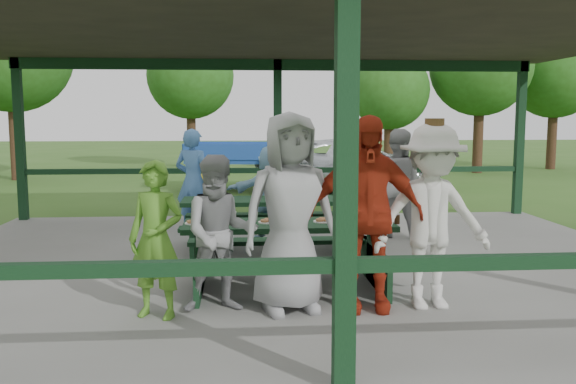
{
  "coord_description": "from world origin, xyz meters",
  "views": [
    {
      "loc": [
        -0.71,
        -7.89,
        2.02
      ],
      "look_at": [
        -0.12,
        -0.3,
        1.08
      ],
      "focal_mm": 38.0,
      "sensor_mm": 36.0,
      "label": 1
    }
  ],
  "objects": [
    {
      "name": "ground",
      "position": [
        0.0,
        0.0,
        0.0
      ],
      "size": [
        90.0,
        90.0,
        0.0
      ],
      "primitive_type": "plane",
      "color": "#2F561A",
      "rests_on": "ground"
    },
    {
      "name": "concrete_slab",
      "position": [
        0.0,
        0.0,
        0.05
      ],
      "size": [
        10.0,
        8.0,
        0.1
      ],
      "primitive_type": "cube",
      "color": "slate",
      "rests_on": "ground"
    },
    {
      "name": "pavilion_structure",
      "position": [
        0.0,
        0.0,
        3.17
      ],
      "size": [
        10.6,
        8.6,
        3.24
      ],
      "color": "black",
      "rests_on": "concrete_slab"
    },
    {
      "name": "picnic_table_near",
      "position": [
        -0.18,
        -1.2,
        0.57
      ],
      "size": [
        2.34,
        1.39,
        0.75
      ],
      "color": "black",
      "rests_on": "concrete_slab"
    },
    {
      "name": "picnic_table_far",
      "position": [
        -0.29,
        0.8,
        0.57
      ],
      "size": [
        2.53,
        1.39,
        0.75
      ],
      "color": "black",
      "rests_on": "concrete_slab"
    },
    {
      "name": "table_setting",
      "position": [
        -0.17,
        -1.18,
        0.88
      ],
      "size": [
        2.37,
        0.45,
        0.1
      ],
      "color": "white",
      "rests_on": "picnic_table_near"
    },
    {
      "name": "contestant_green",
      "position": [
        -1.53,
        -2.1,
        0.86
      ],
      "size": [
        0.64,
        0.53,
        1.52
      ],
      "primitive_type": "imported",
      "rotation": [
        0.0,
        0.0,
        -0.35
      ],
      "color": "#508C26",
      "rests_on": "concrete_slab"
    },
    {
      "name": "contestant_grey_left",
      "position": [
        -0.92,
        -1.95,
        0.88
      ],
      "size": [
        0.82,
        0.67,
        1.56
      ],
      "primitive_type": "imported",
      "rotation": [
        0.0,
        0.0,
        0.11
      ],
      "color": "gray",
      "rests_on": "concrete_slab"
    },
    {
      "name": "contestant_grey_mid",
      "position": [
        -0.23,
        -2.0,
        1.09
      ],
      "size": [
        1.09,
        0.84,
        1.98
      ],
      "primitive_type": "imported",
      "rotation": [
        0.0,
        0.0,
        0.24
      ],
      "color": "gray",
      "rests_on": "concrete_slab"
    },
    {
      "name": "contestant_red",
      "position": [
        0.52,
        -2.02,
        1.07
      ],
      "size": [
        1.16,
        0.54,
        1.94
      ],
      "primitive_type": "imported",
      "rotation": [
        0.0,
        0.0,
        -0.06
      ],
      "color": "#9D2712",
      "rests_on": "concrete_slab"
    },
    {
      "name": "contestant_white_fedora",
      "position": [
        1.19,
        -2.01,
        1.03
      ],
      "size": [
        1.23,
        0.75,
        1.91
      ],
      "rotation": [
        0.0,
        0.0,
        0.05
      ],
      "color": "silver",
      "rests_on": "concrete_slab"
    },
    {
      "name": "spectator_lblue",
      "position": [
        -0.24,
        1.55,
        0.85
      ],
      "size": [
        1.4,
        0.47,
        1.5
      ],
      "primitive_type": "imported",
      "rotation": [
        0.0,
        0.0,
        3.16
      ],
      "color": "#8BBBD8",
      "rests_on": "concrete_slab"
    },
    {
      "name": "spectator_blue",
      "position": [
        -1.5,
        2.18,
        0.97
      ],
      "size": [
        0.75,
        0.63,
        1.73
      ],
      "primitive_type": "imported",
      "rotation": [
        0.0,
        0.0,
        2.73
      ],
      "color": "#4371AE",
      "rests_on": "concrete_slab"
    },
    {
      "name": "spectator_grey",
      "position": [
        1.78,
        1.66,
        0.97
      ],
      "size": [
        1.03,
        0.92,
        1.74
      ],
      "primitive_type": "imported",
      "rotation": [
        0.0,
        0.0,
        2.76
      ],
      "color": "gray",
      "rests_on": "concrete_slab"
    },
    {
      "name": "pickup_truck",
      "position": [
        2.32,
        8.59,
        0.71
      ],
      "size": [
        5.54,
        3.47,
        1.43
      ],
      "primitive_type": "imported",
      "rotation": [
        0.0,
        0.0,
        1.8
      ],
      "color": "silver",
      "rests_on": "ground"
    },
    {
      "name": "farm_trailer",
      "position": [
        -0.67,
        8.94,
        0.71
      ],
      "size": [
        4.1,
        2.05,
        1.42
      ],
      "rotation": [
        0.0,
        0.0,
        -0.11
      ],
      "color": "#1C449A",
      "rests_on": "ground"
    },
    {
      "name": "tree_far_left",
      "position": [
        -7.93,
        12.34,
        4.07
      ],
      "size": [
        3.85,
        3.85,
        6.01
      ],
      "color": "#302113",
      "rests_on": "ground"
    },
    {
      "name": "tree_left",
      "position": [
        -2.68,
        16.89,
        3.64
      ],
      "size": [
        3.45,
        3.45,
        5.38
      ],
      "color": "#302113",
      "rests_on": "ground"
    },
    {
      "name": "tree_mid",
      "position": [
        4.58,
        13.57,
        2.94
      ],
      "size": [
        2.79,
        2.79,
        4.36
      ],
      "color": "#302113",
      "rests_on": "ground"
    },
    {
      "name": "tree_right",
      "position": [
        7.9,
        13.68,
        3.85
      ],
      "size": [
        3.64,
        3.64,
        5.69
      ],
      "color": "#302113",
      "rests_on": "ground"
    },
    {
      "name": "tree_far_right",
      "position": [
        11.37,
        14.99,
        3.72
      ],
      "size": [
        3.52,
        3.52,
        5.49
      ],
      "color": "#302113",
      "rests_on": "ground"
    }
  ]
}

